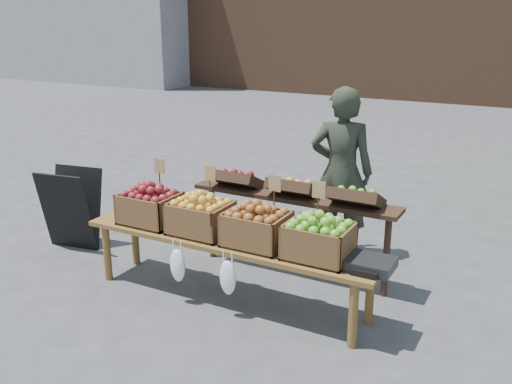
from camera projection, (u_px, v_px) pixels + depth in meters
The scene contains 10 objects.
ground at pixel (292, 338), 4.40m from camera, with size 80.00×80.00×0.00m, color #464749.
vendor at pixel (341, 172), 5.74m from camera, with size 0.63×0.42×1.74m, color #252C20.
chalkboard_sign at pixel (71, 209), 6.01m from camera, with size 0.57×0.31×0.87m, color black, non-canonical shape.
back_table at pixel (293, 224), 5.33m from camera, with size 2.10×0.44×1.04m, color #301F14, non-canonical shape.
display_bench at pixel (228, 269), 4.92m from camera, with size 2.70×0.56×0.57m, color brown, non-canonical shape.
crate_golden_apples at pixel (150, 208), 5.17m from camera, with size 0.50×0.40×0.28m, color maroon, non-canonical shape.
crate_russet_pears at pixel (200, 218), 4.92m from camera, with size 0.50×0.40×0.28m, color gold, non-canonical shape.
crate_red_apples at pixel (256, 229), 4.67m from camera, with size 0.50×0.40×0.28m, color #A15926, non-canonical shape.
crate_green_apples at pixel (319, 241), 4.42m from camera, with size 0.50×0.40×0.28m, color #418911, non-canonical shape.
weighing_scale at pixel (371, 264), 4.25m from camera, with size 0.34×0.30×0.08m, color black.
Camera 1 is at (1.60, -3.53, 2.39)m, focal length 40.00 mm.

